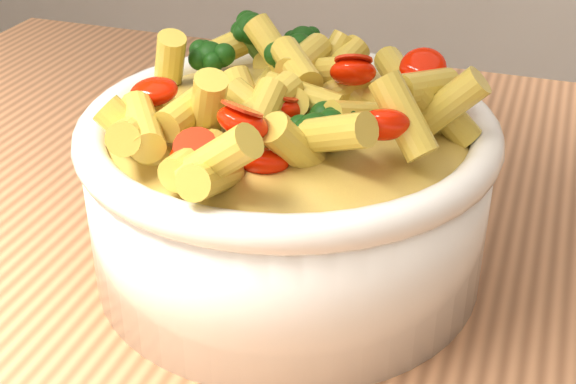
% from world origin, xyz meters
% --- Properties ---
extents(serving_bowl, '(0.26, 0.26, 0.11)m').
position_xyz_m(serving_bowl, '(-0.11, -0.00, 0.96)').
color(serving_bowl, white).
rests_on(serving_bowl, table).
extents(pasta_salad, '(0.21, 0.21, 0.05)m').
position_xyz_m(pasta_salad, '(-0.11, -0.00, 1.03)').
color(pasta_salad, gold).
rests_on(pasta_salad, serving_bowl).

